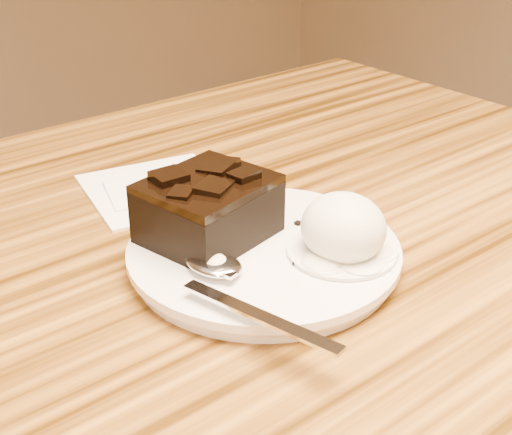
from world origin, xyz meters
TOP-DOWN VIEW (x-y plane):
  - plate at (0.10, -0.01)m, footprint 0.22×0.22m
  - brownie at (0.07, 0.03)m, footprint 0.11×0.10m
  - ice_cream_scoop at (0.14, -0.06)m, footprint 0.07×0.07m
  - melt_puddle at (0.14, -0.06)m, footprint 0.09×0.09m
  - spoon at (0.04, -0.02)m, footprint 0.08×0.19m
  - napkin at (0.11, 0.17)m, footprint 0.16×0.16m
  - crumb_a at (0.15, -0.06)m, footprint 0.01×0.01m
  - crumb_b at (0.14, -0.00)m, footprint 0.01×0.01m
  - crumb_c at (0.10, -0.05)m, footprint 0.01×0.00m

SIDE VIEW (x-z plane):
  - napkin at x=0.11m, z-range 0.75..0.76m
  - plate at x=0.10m, z-range 0.75..0.77m
  - melt_puddle at x=0.14m, z-range 0.77..0.77m
  - crumb_b at x=0.14m, z-range 0.77..0.77m
  - crumb_a at x=0.15m, z-range 0.77..0.77m
  - crumb_c at x=0.10m, z-range 0.77..0.77m
  - spoon at x=0.04m, z-range 0.77..0.78m
  - brownie at x=0.07m, z-range 0.77..0.81m
  - ice_cream_scoop at x=0.14m, z-range 0.76..0.82m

